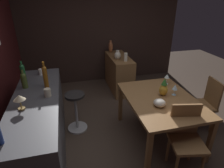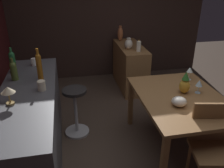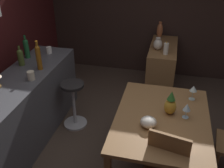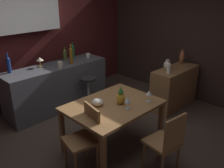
# 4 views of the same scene
# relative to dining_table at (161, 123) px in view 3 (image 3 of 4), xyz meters

# --- Properties ---
(ground_plane) EXTENTS (9.00, 9.00, 0.00)m
(ground_plane) POSITION_rel_dining_table_xyz_m (0.03, 0.29, -0.66)
(ground_plane) COLOR #47382D
(wall_side_right) EXTENTS (0.10, 4.40, 2.60)m
(wall_side_right) POSITION_rel_dining_table_xyz_m (2.58, 0.59, 0.64)
(wall_side_right) COLOR #33231E
(wall_side_right) RESTS_ON ground_plane
(dining_table) EXTENTS (1.33, 0.98, 0.74)m
(dining_table) POSITION_rel_dining_table_xyz_m (0.00, 0.00, 0.00)
(dining_table) COLOR olive
(dining_table) RESTS_ON ground_plane
(kitchen_counter) EXTENTS (2.10, 0.60, 0.90)m
(kitchen_counter) POSITION_rel_dining_table_xyz_m (0.17, 1.75, -0.21)
(kitchen_counter) COLOR #4C4C51
(kitchen_counter) RESTS_ON ground_plane
(sideboard_cabinet) EXTENTS (1.10, 0.44, 0.82)m
(sideboard_cabinet) POSITION_rel_dining_table_xyz_m (1.88, 0.11, -0.25)
(sideboard_cabinet) COLOR olive
(sideboard_cabinet) RESTS_ON ground_plane
(bar_stool) EXTENTS (0.34, 0.34, 0.68)m
(bar_stool) POSITION_rel_dining_table_xyz_m (0.55, 1.23, -0.30)
(bar_stool) COLOR #262323
(bar_stool) RESTS_ON ground_plane
(wine_glass_left) EXTENTS (0.08, 0.08, 0.18)m
(wine_glass_left) POSITION_rel_dining_table_xyz_m (0.43, -0.31, 0.22)
(wine_glass_left) COLOR silver
(wine_glass_left) RESTS_ON dining_table
(wine_glass_right) EXTENTS (0.08, 0.08, 0.17)m
(wine_glass_right) POSITION_rel_dining_table_xyz_m (0.05, -0.24, 0.21)
(wine_glass_right) COLOR silver
(wine_glass_right) RESTS_ON dining_table
(pineapple_centerpiece) EXTENTS (0.13, 0.13, 0.27)m
(pineapple_centerpiece) POSITION_rel_dining_table_xyz_m (0.09, -0.07, 0.20)
(pineapple_centerpiece) COLOR gold
(pineapple_centerpiece) RESTS_ON dining_table
(fruit_bowl) EXTENTS (0.17, 0.17, 0.10)m
(fruit_bowl) POSITION_rel_dining_table_xyz_m (-0.19, 0.13, 0.13)
(fruit_bowl) COLOR beige
(fruit_bowl) RESTS_ON dining_table
(wine_bottle_amber) EXTENTS (0.07, 0.07, 0.39)m
(wine_bottle_amber) POSITION_rel_dining_table_xyz_m (0.45, 1.62, 0.42)
(wine_bottle_amber) COLOR #8C5114
(wine_bottle_amber) RESTS_ON kitchen_counter
(wine_bottle_olive) EXTENTS (0.08, 0.08, 0.27)m
(wine_bottle_olive) POSITION_rel_dining_table_xyz_m (0.52, 1.92, 0.36)
(wine_bottle_olive) COLOR #475623
(wine_bottle_olive) RESTS_ON kitchen_counter
(wine_bottle_green) EXTENTS (0.07, 0.07, 0.33)m
(wine_bottle_green) POSITION_rel_dining_table_xyz_m (0.76, 1.96, 0.39)
(wine_bottle_green) COLOR #1E592D
(wine_bottle_green) RESTS_ON kitchen_counter
(cup_white) EXTENTS (0.11, 0.08, 0.10)m
(cup_white) POSITION_rel_dining_table_xyz_m (0.98, 1.73, 0.29)
(cup_white) COLOR white
(cup_white) RESTS_ON kitchen_counter
(cup_cream) EXTENTS (0.12, 0.09, 0.11)m
(cup_cream) POSITION_rel_dining_table_xyz_m (0.17, 1.59, 0.29)
(cup_cream) COLOR beige
(cup_cream) RESTS_ON kitchen_counter
(pillar_candle_tall) EXTENTS (0.08, 0.08, 0.20)m
(pillar_candle_tall) POSITION_rel_dining_table_xyz_m (1.53, 0.06, 0.25)
(pillar_candle_tall) COLOR white
(pillar_candle_tall) RESTS_ON sideboard_cabinet
(vase_copper) EXTENTS (0.11, 0.11, 0.29)m
(vase_copper) POSITION_rel_dining_table_xyz_m (2.26, 0.22, 0.30)
(vase_copper) COLOR #B26038
(vase_copper) RESTS_ON sideboard_cabinet
(vase_ceramic_ivory) EXTENTS (0.14, 0.14, 0.20)m
(vase_ceramic_ivory) POSITION_rel_dining_table_xyz_m (1.69, 0.20, 0.25)
(vase_ceramic_ivory) COLOR beige
(vase_ceramic_ivory) RESTS_ON sideboard_cabinet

